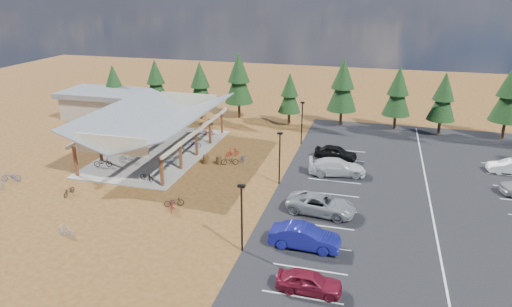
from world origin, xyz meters
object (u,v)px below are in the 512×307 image
(bike_6, at_px, (195,143))
(trash_bin_1, at_px, (219,160))
(bike_5, at_px, (171,160))
(trash_bin_0, at_px, (206,159))
(bike_4, at_px, (147,176))
(bike_11, at_px, (172,206))
(lamp_post_1, at_px, (280,155))
(outbuilding, at_px, (103,104))
(bike_12, at_px, (174,201))
(bike_15, at_px, (232,152))
(bike_1, at_px, (127,157))
(bike_16, at_px, (230,161))
(bike_7, at_px, (209,131))
(bike_10, at_px, (11,177))
(bike_3, at_px, (164,128))
(bike_pavilion, at_px, (156,120))
(lamp_post_0, at_px, (242,214))
(lamp_post_2, at_px, (302,120))
(bike_0, at_px, (103,162))
(bike_14, at_px, (243,158))
(car_4, at_px, (336,153))
(car_2, at_px, (321,204))
(car_9, at_px, (510,166))
(car_1, at_px, (305,237))
(bike_8, at_px, (69,191))
(bike_13, at_px, (66,231))
(car_3, at_px, (337,167))
(car_0, at_px, (309,282))

(bike_6, bearing_deg, trash_bin_1, -131.36)
(trash_bin_1, relative_size, bike_5, 0.57)
(trash_bin_0, bearing_deg, bike_4, -121.86)
(bike_5, distance_m, bike_11, 10.42)
(lamp_post_1, relative_size, bike_4, 3.07)
(bike_6, bearing_deg, outbuilding, 65.28)
(bike_12, xyz_separation_m, bike_15, (1.04, 12.74, 0.04))
(bike_1, xyz_separation_m, bike_16, (10.70, 2.33, -0.14))
(trash_bin_1, height_order, bike_7, bike_7)
(bike_4, distance_m, bike_10, 13.07)
(bike_1, relative_size, bike_3, 0.98)
(bike_pavilion, distance_m, bike_16, 9.67)
(bike_4, distance_m, bike_16, 8.85)
(bike_pavilion, height_order, bike_6, bike_pavilion)
(trash_bin_0, distance_m, bike_3, 12.41)
(bike_3, distance_m, bike_7, 5.92)
(lamp_post_0, height_order, lamp_post_2, same)
(lamp_post_2, distance_m, bike_7, 11.96)
(bike_3, height_order, bike_6, bike_3)
(lamp_post_1, distance_m, lamp_post_2, 12.00)
(bike_4, xyz_separation_m, bike_12, (4.72, -4.05, -0.10))
(bike_pavilion, xyz_separation_m, bike_0, (-3.39, -5.77, -3.23))
(bike_4, height_order, bike_16, bike_4)
(bike_4, relative_size, bike_10, 0.91)
(bike_11, relative_size, bike_14, 1.02)
(bike_pavilion, xyz_separation_m, bike_16, (8.94, -1.57, -3.34))
(lamp_post_0, bearing_deg, trash_bin_1, 115.23)
(bike_12, height_order, car_4, car_4)
(lamp_post_0, relative_size, car_2, 0.91)
(car_9, bearing_deg, bike_16, -85.20)
(bike_10, height_order, car_1, car_1)
(outbuilding, xyz_separation_m, bike_16, (22.94, -12.57, -1.54))
(bike_8, xyz_separation_m, bike_12, (10.00, 0.49, 0.02))
(lamp_post_1, bearing_deg, trash_bin_1, 155.27)
(bike_13, bearing_deg, car_3, 140.09)
(bike_12, bearing_deg, bike_14, -41.23)
(bike_6, height_order, car_1, car_1)
(bike_3, xyz_separation_m, bike_10, (-7.36, -17.89, -0.15))
(lamp_post_0, distance_m, bike_16, 16.76)
(bike_7, relative_size, bike_12, 0.93)
(bike_0, relative_size, car_0, 0.46)
(lamp_post_0, height_order, car_3, lamp_post_0)
(bike_7, bearing_deg, bike_12, -171.84)
(bike_13, relative_size, car_9, 0.38)
(bike_13, bearing_deg, bike_4, -178.24)
(bike_5, bearing_deg, car_9, -90.49)
(outbuilding, bearing_deg, trash_bin_1, -30.20)
(bike_8, distance_m, car_0, 24.26)
(lamp_post_1, relative_size, bike_8, 3.17)
(bike_7, xyz_separation_m, bike_8, (-5.91, -19.43, -0.15))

